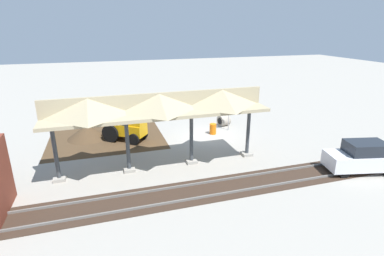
# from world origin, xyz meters

# --- Properties ---
(ground_plane) EXTENTS (120.00, 120.00, 0.00)m
(ground_plane) POSITION_xyz_m (0.00, 0.00, 0.00)
(ground_plane) COLOR #9E998E
(dirt_work_zone) EXTENTS (8.99, 7.00, 0.01)m
(dirt_work_zone) POSITION_xyz_m (8.07, -1.69, 0.00)
(dirt_work_zone) COLOR #4C3823
(dirt_work_zone) RESTS_ON ground
(platform_canopy) EXTENTS (13.51, 3.20, 4.90)m
(platform_canopy) POSITION_xyz_m (4.86, 4.55, 4.17)
(platform_canopy) COLOR #9E998E
(platform_canopy) RESTS_ON ground
(rail_tracks) EXTENTS (60.00, 2.58, 0.15)m
(rail_tracks) POSITION_xyz_m (0.00, 8.24, 0.03)
(rail_tracks) COLOR slate
(rail_tracks) RESTS_ON ground
(stop_sign) EXTENTS (0.76, 0.14, 2.51)m
(stop_sign) POSITION_xyz_m (-2.25, -0.85, 1.81)
(stop_sign) COLOR gray
(stop_sign) RESTS_ON ground
(backhoe) EXTENTS (4.91, 4.10, 2.82)m
(backhoe) POSITION_xyz_m (6.69, -1.07, 1.26)
(backhoe) COLOR orange
(backhoe) RESTS_ON ground
(dirt_mound) EXTENTS (6.36, 6.36, 2.27)m
(dirt_mound) POSITION_xyz_m (9.56, -2.41, 0.00)
(dirt_mound) COLOR #4C3823
(dirt_mound) RESTS_ON ground
(concrete_pipe) EXTENTS (1.12, 1.17, 0.98)m
(concrete_pipe) POSITION_xyz_m (-2.35, -2.15, 0.49)
(concrete_pipe) COLOR #9E9384
(concrete_pipe) RESTS_ON ground
(distant_parked_car) EXTENTS (4.48, 2.63, 1.98)m
(distant_parked_car) POSITION_xyz_m (-6.94, 8.91, 0.98)
(distant_parked_car) COLOR silver
(distant_parked_car) RESTS_ON ground
(traffic_barrel) EXTENTS (0.56, 0.56, 0.90)m
(traffic_barrel) POSITION_xyz_m (-0.58, -0.30, 0.45)
(traffic_barrel) COLOR orange
(traffic_barrel) RESTS_ON ground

